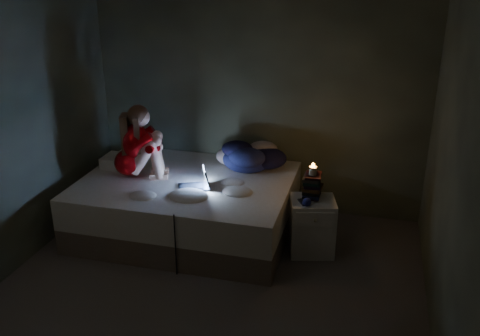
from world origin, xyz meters
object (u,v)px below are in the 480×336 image
(bed, at_px, (187,205))
(candle, at_px, (313,171))
(nightstand, at_px, (312,226))
(phone, at_px, (302,201))
(woman, at_px, (128,142))
(laptop, at_px, (193,178))

(bed, relative_size, candle, 26.11)
(bed, relative_size, nightstand, 3.83)
(candle, distance_m, phone, 0.30)
(candle, bearing_deg, woman, -178.52)
(nightstand, relative_size, phone, 3.90)
(laptop, relative_size, phone, 2.15)
(laptop, height_order, nightstand, laptop)
(laptop, bearing_deg, woman, 148.43)
(woman, bearing_deg, bed, -10.82)
(woman, xyz_separation_m, laptop, (0.71, -0.10, -0.27))
(nightstand, relative_size, candle, 6.82)
(bed, relative_size, phone, 14.92)
(woman, xyz_separation_m, nightstand, (1.87, -0.02, -0.68))
(phone, bearing_deg, candle, 44.83)
(laptop, bearing_deg, phone, -22.13)
(nightstand, bearing_deg, woman, 165.64)
(laptop, bearing_deg, nightstand, -19.44)
(nightstand, bearing_deg, candle, 99.29)
(laptop, relative_size, nightstand, 0.55)
(laptop, xyz_separation_m, phone, (1.06, 0.03, -0.13))
(laptop, relative_size, candle, 3.76)
(nightstand, height_order, phone, phone)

